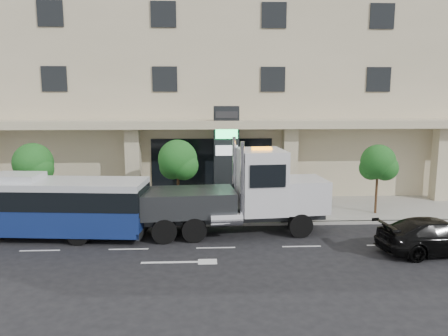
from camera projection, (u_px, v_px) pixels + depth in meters
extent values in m
plane|color=black|center=(215.00, 237.00, 21.63)|extent=(120.00, 120.00, 0.00)
cube|color=gray|center=(213.00, 210.00, 26.55)|extent=(120.00, 6.00, 0.15)
cube|color=gray|center=(214.00, 224.00, 23.59)|extent=(120.00, 0.30, 0.15)
cube|color=tan|center=(210.00, 58.00, 35.27)|extent=(60.00, 15.00, 20.00)
cube|color=tan|center=(212.00, 124.00, 27.48)|extent=(60.00, 2.80, 0.50)
cube|color=black|center=(212.00, 168.00, 29.13)|extent=(8.00, 0.12, 4.00)
cube|color=tan|center=(133.00, 165.00, 27.68)|extent=(0.90, 0.90, 4.90)
cube|color=tan|center=(290.00, 164.00, 28.14)|extent=(0.90, 0.90, 4.90)
cube|color=tan|center=(441.00, 163.00, 28.59)|extent=(0.90, 0.90, 4.90)
cylinder|color=#422B19|center=(35.00, 193.00, 24.47)|extent=(0.14, 0.14, 2.80)
sphere|color=#144719|center=(33.00, 163.00, 24.19)|extent=(2.20, 2.20, 2.20)
sphere|color=#144719|center=(39.00, 169.00, 24.06)|extent=(1.65, 1.65, 1.65)
sphere|color=#144719|center=(30.00, 169.00, 24.44)|extent=(1.54, 1.54, 1.54)
cylinder|color=#422B19|center=(178.00, 190.00, 24.82)|extent=(0.14, 0.14, 2.94)
sphere|color=#144719|center=(178.00, 159.00, 24.53)|extent=(2.20, 2.20, 2.20)
sphere|color=#144719|center=(184.00, 165.00, 24.40)|extent=(1.65, 1.65, 1.65)
sphere|color=#144719|center=(173.00, 166.00, 24.78)|extent=(1.54, 1.54, 1.54)
cylinder|color=#422B19|center=(376.00, 190.00, 25.36)|extent=(0.14, 0.14, 2.73)
sphere|color=#144719|center=(378.00, 162.00, 25.09)|extent=(2.00, 2.00, 2.00)
sphere|color=#144719|center=(385.00, 168.00, 24.96)|extent=(1.50, 1.50, 1.50)
sphere|color=#144719|center=(371.00, 168.00, 25.34)|extent=(1.40, 1.40, 1.40)
cylinder|color=black|center=(78.00, 234.00, 20.45)|extent=(1.07, 0.41, 1.04)
cylinder|color=black|center=(94.00, 221.00, 22.61)|extent=(1.07, 0.41, 1.04)
cube|color=navy|center=(20.00, 217.00, 21.61)|extent=(12.73, 3.77, 1.25)
cube|color=black|center=(18.00, 196.00, 21.43)|extent=(12.73, 3.81, 0.94)
cube|color=silver|center=(17.00, 183.00, 21.33)|extent=(12.73, 3.77, 0.31)
cube|color=silver|center=(17.00, 177.00, 21.28)|extent=(2.44, 1.88, 0.31)
cube|color=#2D3033|center=(144.00, 229.00, 21.41)|extent=(0.38, 2.61, 0.31)
cube|color=#2D3033|center=(234.00, 216.00, 22.23)|extent=(9.38, 1.94, 0.44)
cube|color=silver|center=(303.00, 194.00, 22.54)|extent=(2.41, 2.71, 1.64)
cube|color=silver|center=(323.00, 194.00, 22.69)|extent=(0.28, 2.19, 1.32)
cube|color=silver|center=(261.00, 181.00, 22.12)|extent=(2.43, 2.93, 3.18)
cube|color=black|center=(281.00, 171.00, 22.18)|extent=(0.32, 2.41, 1.32)
cylinder|color=silver|center=(242.00, 181.00, 20.73)|extent=(0.21, 0.21, 3.73)
cylinder|color=silver|center=(234.00, 172.00, 23.09)|extent=(0.21, 0.21, 3.73)
cube|color=#2D3033|center=(188.00, 202.00, 21.78)|extent=(4.82, 3.04, 1.21)
cube|color=#2D3033|center=(135.00, 217.00, 21.53)|extent=(1.77, 0.46, 0.24)
cube|color=#2D3033|center=(122.00, 226.00, 21.51)|extent=(0.45, 1.99, 0.20)
cube|color=orange|center=(262.00, 149.00, 21.85)|extent=(1.02, 0.47, 0.15)
cylinder|color=black|center=(300.00, 226.00, 21.57)|extent=(1.23, 0.46, 1.21)
cylinder|color=black|center=(287.00, 213.00, 23.82)|extent=(1.23, 0.46, 1.21)
cylinder|color=black|center=(194.00, 230.00, 20.86)|extent=(1.23, 0.46, 1.21)
cylinder|color=black|center=(191.00, 217.00, 23.11)|extent=(1.23, 0.46, 1.21)
cylinder|color=black|center=(164.00, 231.00, 20.67)|extent=(1.23, 0.46, 1.21)
cylinder|color=black|center=(164.00, 218.00, 22.92)|extent=(1.23, 0.46, 1.21)
imported|color=black|center=(437.00, 236.00, 19.40)|extent=(5.57, 2.77, 1.55)
cube|color=black|center=(226.00, 156.00, 26.91)|extent=(1.56, 0.55, 6.18)
cube|color=#26E66E|center=(227.00, 130.00, 26.36)|extent=(1.34, 0.09, 1.03)
cube|color=silver|center=(227.00, 150.00, 26.56)|extent=(1.34, 0.09, 0.62)
cube|color=#262628|center=(227.00, 115.00, 26.20)|extent=(1.34, 0.09, 0.41)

